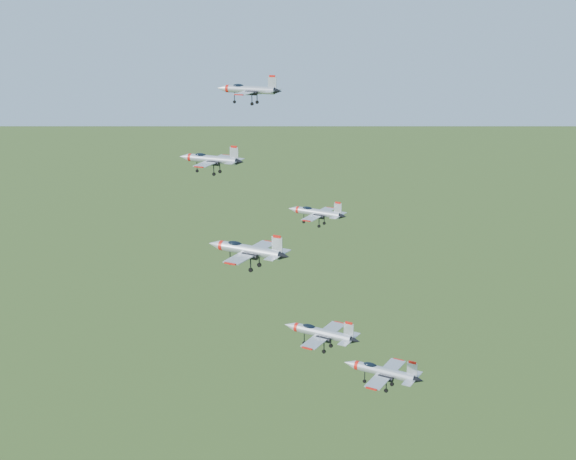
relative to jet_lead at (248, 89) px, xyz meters
The scene contains 6 objects.
jet_lead is the anchor object (origin of this frame).
jet_left_high 16.56m from the jet_lead, 82.84° to the right, with size 12.38×10.44×3.33m.
jet_right_high 40.02m from the jet_lead, 52.55° to the right, with size 13.72×11.44×3.67m.
jet_left_low 27.14m from the jet_lead, 16.91° to the right, with size 11.05×9.19×2.95m.
jet_right_low 51.17m from the jet_lead, 37.89° to the right, with size 12.32×10.23×3.29m.
jet_trail 55.60m from the jet_lead, 18.43° to the right, with size 13.74×11.43×3.67m.
Camera 1 is at (75.30, -105.54, 167.74)m, focal length 50.00 mm.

